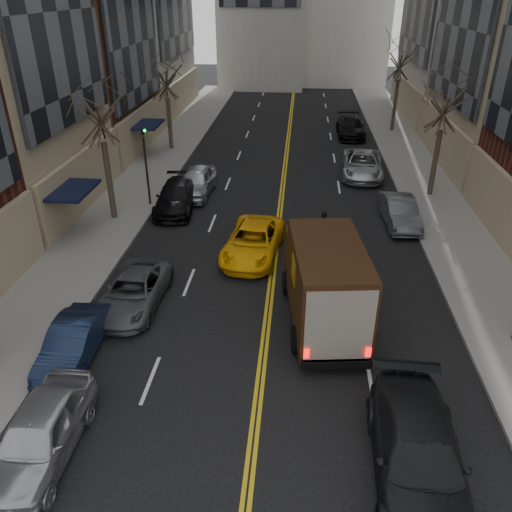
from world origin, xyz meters
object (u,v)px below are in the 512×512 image
at_px(ups_truck, 324,282).
at_px(observer_sedan, 418,455).
at_px(taxi, 253,241).
at_px(pedestrian, 324,226).

bearing_deg(ups_truck, observer_sedan, -78.61).
xyz_separation_m(observer_sedan, taxi, (-5.21, 11.54, -0.09)).
bearing_deg(observer_sedan, ups_truck, 110.38).
height_order(ups_truck, observer_sedan, ups_truck).
relative_size(ups_truck, observer_sedan, 1.16).
bearing_deg(ups_truck, pedestrian, 80.63).
bearing_deg(pedestrian, ups_truck, -172.42).
height_order(ups_truck, taxi, ups_truck).
xyz_separation_m(observer_sedan, pedestrian, (-1.90, 13.32, -0.01)).
relative_size(ups_truck, pedestrian, 4.10).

